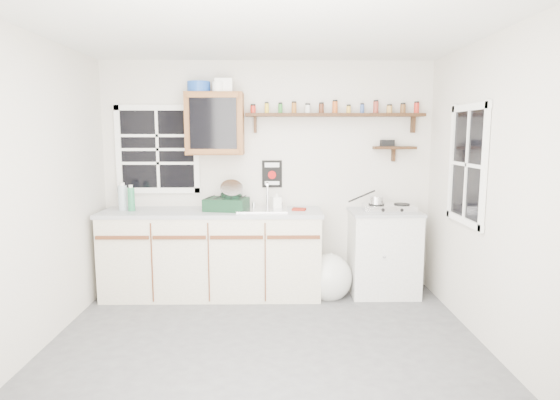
{
  "coord_description": "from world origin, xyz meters",
  "views": [
    {
      "loc": [
        0.08,
        -3.56,
        1.73
      ],
      "look_at": [
        0.13,
        0.55,
        1.14
      ],
      "focal_mm": 30.0,
      "sensor_mm": 36.0,
      "label": 1
    }
  ],
  "objects_px": {
    "upper_cabinet": "(215,124)",
    "right_cabinet": "(383,252)",
    "main_cabinet": "(213,253)",
    "hotplate": "(389,208)",
    "dish_rack": "(228,200)",
    "spice_shelf": "(336,114)"
  },
  "relations": [
    {
      "from": "upper_cabinet",
      "to": "right_cabinet",
      "type": "bearing_deg",
      "value": -3.76
    },
    {
      "from": "main_cabinet",
      "to": "hotplate",
      "type": "bearing_deg",
      "value": 0.17
    },
    {
      "from": "main_cabinet",
      "to": "right_cabinet",
      "type": "height_order",
      "value": "main_cabinet"
    },
    {
      "from": "dish_rack",
      "to": "hotplate",
      "type": "distance_m",
      "value": 1.7
    },
    {
      "from": "main_cabinet",
      "to": "right_cabinet",
      "type": "relative_size",
      "value": 2.54
    },
    {
      "from": "right_cabinet",
      "to": "hotplate",
      "type": "xyz_separation_m",
      "value": [
        0.04,
        -0.02,
        0.49
      ]
    },
    {
      "from": "upper_cabinet",
      "to": "dish_rack",
      "type": "distance_m",
      "value": 0.82
    },
    {
      "from": "hotplate",
      "to": "right_cabinet",
      "type": "bearing_deg",
      "value": 156.1
    },
    {
      "from": "spice_shelf",
      "to": "hotplate",
      "type": "xyz_separation_m",
      "value": [
        0.55,
        -0.21,
        -0.99
      ]
    },
    {
      "from": "right_cabinet",
      "to": "dish_rack",
      "type": "distance_m",
      "value": 1.76
    },
    {
      "from": "main_cabinet",
      "to": "upper_cabinet",
      "type": "xyz_separation_m",
      "value": [
        0.03,
        0.14,
        1.36
      ]
    },
    {
      "from": "spice_shelf",
      "to": "right_cabinet",
      "type": "bearing_deg",
      "value": -20.03
    },
    {
      "from": "spice_shelf",
      "to": "hotplate",
      "type": "bearing_deg",
      "value": -20.56
    },
    {
      "from": "right_cabinet",
      "to": "spice_shelf",
      "type": "distance_m",
      "value": 1.57
    },
    {
      "from": "right_cabinet",
      "to": "spice_shelf",
      "type": "height_order",
      "value": "spice_shelf"
    },
    {
      "from": "spice_shelf",
      "to": "dish_rack",
      "type": "xyz_separation_m",
      "value": [
        -1.15,
        -0.2,
        -0.91
      ]
    },
    {
      "from": "dish_rack",
      "to": "right_cabinet",
      "type": "bearing_deg",
      "value": 10.96
    },
    {
      "from": "hotplate",
      "to": "spice_shelf",
      "type": "bearing_deg",
      "value": 162.7
    },
    {
      "from": "right_cabinet",
      "to": "spice_shelf",
      "type": "relative_size",
      "value": 0.48
    },
    {
      "from": "spice_shelf",
      "to": "hotplate",
      "type": "distance_m",
      "value": 1.15
    },
    {
      "from": "main_cabinet",
      "to": "upper_cabinet",
      "type": "height_order",
      "value": "upper_cabinet"
    },
    {
      "from": "dish_rack",
      "to": "spice_shelf",
      "type": "bearing_deg",
      "value": 20.36
    }
  ]
}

